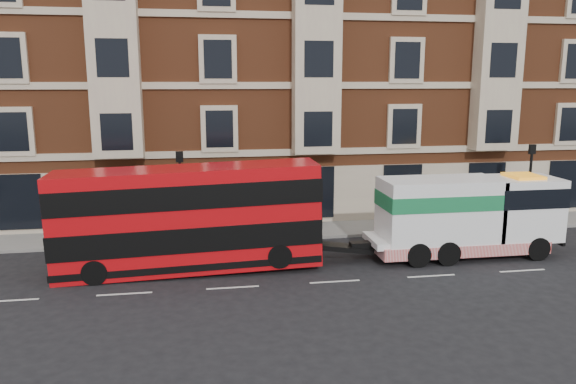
% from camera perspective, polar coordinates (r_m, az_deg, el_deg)
% --- Properties ---
extents(ground, '(120.00, 120.00, 0.00)m').
position_cam_1_polar(ground, '(22.36, 4.78, -9.07)').
color(ground, black).
rests_on(ground, ground).
extents(sidewalk, '(90.00, 3.00, 0.15)m').
position_cam_1_polar(sidewalk, '(29.32, 1.23, -3.91)').
color(sidewalk, slate).
rests_on(sidewalk, ground).
extents(victorian_terrace, '(45.00, 12.00, 20.40)m').
position_cam_1_polar(victorian_terrace, '(35.85, -0.15, 14.97)').
color(victorian_terrace, brown).
rests_on(victorian_terrace, ground).
extents(lamp_post_west, '(0.35, 0.15, 4.35)m').
position_cam_1_polar(lamp_post_west, '(27.02, -10.85, 0.23)').
color(lamp_post_west, black).
rests_on(lamp_post_west, sidewalk).
extents(lamp_post_east, '(0.35, 0.15, 4.35)m').
position_cam_1_polar(lamp_post_east, '(32.01, 23.35, 1.21)').
color(lamp_post_east, black).
rests_on(lamp_post_east, sidewalk).
extents(double_decker_bus, '(10.68, 2.45, 4.32)m').
position_cam_1_polar(double_decker_bus, '(23.25, -10.11, -2.51)').
color(double_decker_bus, red).
rests_on(double_decker_bus, ground).
extents(tow_truck, '(8.55, 2.53, 3.56)m').
position_cam_1_polar(tow_truck, '(26.08, 17.47, -2.26)').
color(tow_truck, white).
rests_on(tow_truck, ground).
extents(pedestrian, '(0.70, 0.48, 1.84)m').
position_cam_1_polar(pedestrian, '(29.03, -22.22, -2.89)').
color(pedestrian, black).
rests_on(pedestrian, sidewalk).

